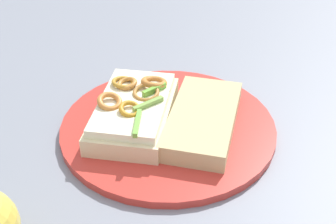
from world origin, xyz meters
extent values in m
plane|color=slate|center=(0.00, 0.00, 0.00)|extent=(2.00, 2.00, 0.00)
cylinder|color=#BB322A|center=(0.00, 0.00, 0.01)|extent=(0.28, 0.28, 0.01)
cube|color=beige|center=(0.00, -0.04, 0.02)|extent=(0.16, 0.10, 0.02)
cube|color=#ECE7C0|center=(0.00, -0.04, 0.04)|extent=(0.15, 0.09, 0.01)
torus|color=#BC7332|center=(-0.04, -0.02, 0.05)|extent=(0.05, 0.05, 0.02)
torus|color=#BC7F1F|center=(0.03, -0.04, 0.05)|extent=(0.04, 0.04, 0.02)
torus|color=#BC7B35|center=(-0.03, -0.06, 0.05)|extent=(0.04, 0.04, 0.01)
torus|color=#C47835|center=(0.01, -0.07, 0.05)|extent=(0.04, 0.04, 0.02)
torus|color=#AC7436|center=(-0.02, -0.03, 0.05)|extent=(0.05, 0.05, 0.01)
torus|color=#B3822B|center=(-0.04, -0.06, 0.05)|extent=(0.03, 0.03, 0.01)
cube|color=#6EAC41|center=(0.05, -0.03, 0.05)|extent=(0.05, 0.01, 0.01)
cube|color=#6BAC38|center=(-0.02, -0.02, 0.05)|extent=(0.03, 0.03, 0.01)
cube|color=#7BA247|center=(0.01, -0.02, 0.05)|extent=(0.03, 0.04, 0.01)
cube|color=tan|center=(0.00, 0.04, 0.02)|extent=(0.17, 0.10, 0.02)
camera|label=1|loc=(0.50, 0.06, 0.38)|focal=50.98mm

